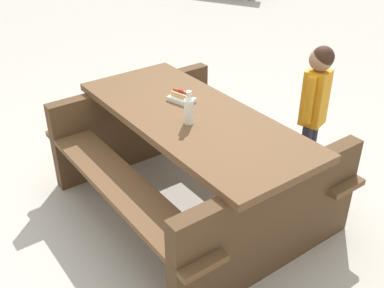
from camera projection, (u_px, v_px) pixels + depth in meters
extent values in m
plane|color=#B7B2A8|center=(192.00, 205.00, 3.40)|extent=(30.00, 30.00, 0.00)
cube|color=brown|center=(192.00, 118.00, 3.03)|extent=(1.87, 0.94, 0.05)
cube|color=brown|center=(120.00, 184.00, 2.90)|extent=(1.82, 0.46, 0.04)
cube|color=brown|center=(252.00, 132.00, 3.46)|extent=(1.82, 0.46, 0.04)
cube|color=#4D3520|center=(136.00, 123.00, 3.76)|extent=(0.24, 1.40, 0.70)
cube|color=#4D3520|center=(271.00, 225.00, 2.68)|extent=(0.24, 1.40, 0.70)
cylinder|color=silver|center=(189.00, 112.00, 2.87)|extent=(0.06, 0.06, 0.16)
cone|color=silver|center=(189.00, 97.00, 2.82)|extent=(0.06, 0.06, 0.04)
cylinder|color=silver|center=(189.00, 93.00, 2.81)|extent=(0.03, 0.03, 0.02)
cube|color=white|center=(182.00, 99.00, 3.18)|extent=(0.21, 0.17, 0.03)
cube|color=#D8B272|center=(182.00, 95.00, 3.17)|extent=(0.16, 0.11, 0.04)
cylinder|color=maroon|center=(182.00, 93.00, 3.16)|extent=(0.14, 0.08, 0.03)
ellipsoid|color=maroon|center=(182.00, 91.00, 3.15)|extent=(0.07, 0.05, 0.01)
cylinder|color=#262633|center=(304.00, 155.00, 3.54)|extent=(0.08, 0.08, 0.50)
cylinder|color=#262633|center=(310.00, 149.00, 3.61)|extent=(0.08, 0.08, 0.50)
cube|color=orange|center=(315.00, 98.00, 3.34)|extent=(0.21, 0.21, 0.42)
cylinder|color=orange|center=(309.00, 100.00, 3.26)|extent=(0.06, 0.06, 0.36)
cylinder|color=orange|center=(322.00, 91.00, 3.40)|extent=(0.06, 0.06, 0.36)
sphere|color=#997051|center=(321.00, 60.00, 3.19)|extent=(0.17, 0.17, 0.17)
sphere|color=#331E14|center=(323.00, 57.00, 3.18)|extent=(0.16, 0.16, 0.16)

